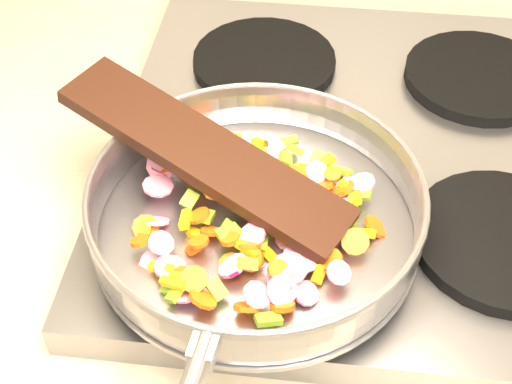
# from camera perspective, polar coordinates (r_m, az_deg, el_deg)

# --- Properties ---
(cooktop) EXTENTS (0.60, 0.60, 0.04)m
(cooktop) POSITION_cam_1_polar(r_m,az_deg,el_deg) (0.87, 8.79, 2.84)
(cooktop) COLOR #939399
(cooktop) RESTS_ON counter_top
(grate_fl) EXTENTS (0.19, 0.19, 0.02)m
(grate_fl) POSITION_cam_1_polar(r_m,az_deg,el_deg) (0.76, -1.72, -1.89)
(grate_fl) COLOR black
(grate_fl) RESTS_ON cooktop
(grate_fr) EXTENTS (0.19, 0.19, 0.02)m
(grate_fr) POSITION_cam_1_polar(r_m,az_deg,el_deg) (0.78, 19.23, -3.63)
(grate_fr) COLOR black
(grate_fr) RESTS_ON cooktop
(grate_bl) EXTENTS (0.19, 0.19, 0.02)m
(grate_bl) POSITION_cam_1_polar(r_m,az_deg,el_deg) (0.96, 0.66, 10.42)
(grate_bl) COLOR black
(grate_bl) RESTS_ON cooktop
(grate_br) EXTENTS (0.19, 0.19, 0.02)m
(grate_br) POSITION_cam_1_polar(r_m,az_deg,el_deg) (0.98, 17.34, 8.81)
(grate_br) COLOR black
(grate_br) RESTS_ON cooktop
(saute_pan) EXTENTS (0.38, 0.54, 0.06)m
(saute_pan) POSITION_cam_1_polar(r_m,az_deg,el_deg) (0.71, -0.04, -1.30)
(saute_pan) COLOR #9E9EA5
(saute_pan) RESTS_ON grate_fl
(vegetable_heap) EXTENTS (0.27, 0.26, 0.05)m
(vegetable_heap) POSITION_cam_1_polar(r_m,az_deg,el_deg) (0.72, 0.18, -1.97)
(vegetable_heap) COLOR #F3520E
(vegetable_heap) RESTS_ON saute_pan
(wooden_spatula) EXTENTS (0.33, 0.21, 0.08)m
(wooden_spatula) POSITION_cam_1_polar(r_m,az_deg,el_deg) (0.73, -4.08, 3.04)
(wooden_spatula) COLOR black
(wooden_spatula) RESTS_ON saute_pan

